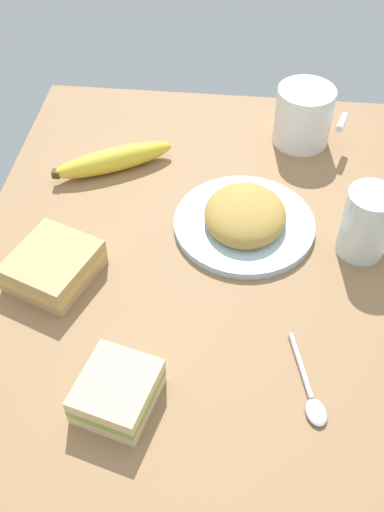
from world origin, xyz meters
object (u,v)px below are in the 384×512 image
Objects in this scene: coffee_mug_black at (304,115)px; glass_of_milk at (366,225)px; plate_of_food at (245,218)px; sandwich_side at (53,266)px; sandwich_main at (117,391)px; spoon at (310,393)px; banana at (113,160)px.

glass_of_milk reaches higher than coffee_mug_black.
plate_of_food is 1.49× the size of sandwich_side.
plate_of_food is 1.91× the size of sandwich_main.
plate_of_food is at bearing 18.11° from spoon.
spoon is at bearing -161.89° from plate_of_food.
glass_of_milk is 41.28cm from banana.
sandwich_main is at bearing 156.62° from plate_of_food.
banana is at bearing 69.75° from glass_of_milk.
banana is (23.93, -3.63, -0.24)cm from sandwich_side.
coffee_mug_black is at bearing 0.34° from spoon.
glass_of_milk is at bearing -110.25° from banana.
coffee_mug_black is 57.65cm from sandwich_main.
glass_of_milk reaches higher than sandwich_main.
sandwich_main is at bearing 98.13° from spoon.
glass_of_milk reaches higher than spoon.
glass_of_milk is at bearing -162.43° from coffee_mug_black.
plate_of_food is at bearing -63.89° from sandwich_side.
spoon is (-27.48, -8.99, -1.39)cm from plate_of_food.
coffee_mug_black is 0.87× the size of sandwich_side.
banana is at bearing 62.46° from plate_of_food.
sandwich_side is (-35.08, 34.22, -2.91)cm from coffee_mug_black.
coffee_mug_black is at bearing 17.57° from glass_of_milk.
coffee_mug_black reaches higher than spoon.
coffee_mug_black is at bearing -69.97° from banana.
plate_of_food is 28.44cm from sandwich_side.
glass_of_milk reaches higher than banana.
banana is 1.52× the size of spoon.
sandwich_main is 22.54cm from spoon.
plate_of_food is 24.71cm from banana.
plate_of_food is 1.63× the size of spoon.
spoon is at bearing 162.56° from glass_of_milk.
sandwich_main is (-53.23, 21.94, -2.91)cm from coffee_mug_black.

